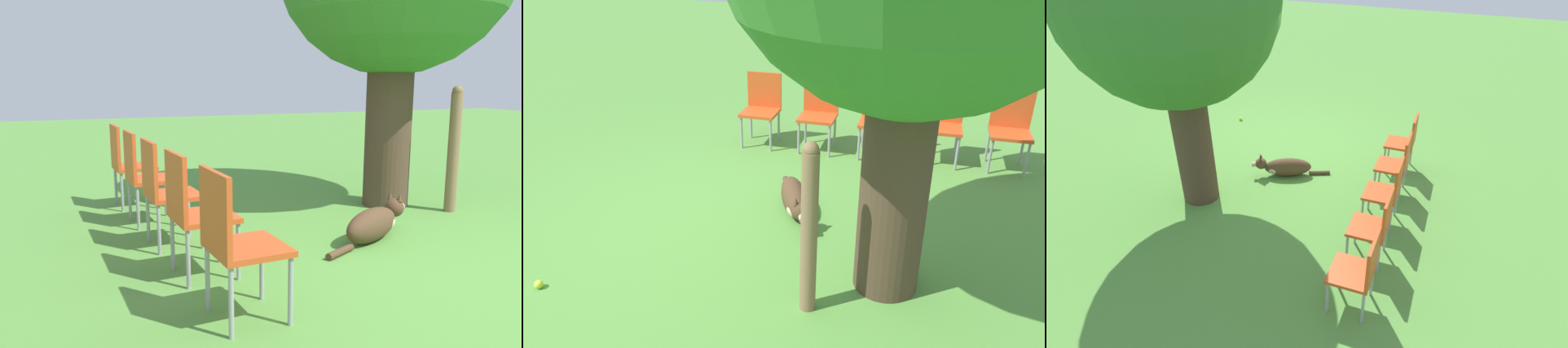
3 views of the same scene
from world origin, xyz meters
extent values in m
plane|color=#56933D|center=(0.00, 0.00, 0.00)|extent=(30.00, 30.00, 0.00)
cylinder|color=#4C3828|center=(0.29, 1.56, 0.99)|extent=(0.49, 0.49, 1.97)
ellipsoid|color=#513823|center=(-0.57, 0.52, 0.14)|extent=(0.75, 0.54, 0.29)
ellipsoid|color=#C6B293|center=(-0.39, 0.62, 0.13)|extent=(0.32, 0.30, 0.17)
sphere|color=#513823|center=(-0.20, 0.71, 0.22)|extent=(0.23, 0.23, 0.17)
cylinder|color=#C6B293|center=(-0.12, 0.76, 0.20)|extent=(0.10, 0.10, 0.07)
cone|color=#513823|center=(-0.23, 0.75, 0.32)|extent=(0.06, 0.06, 0.08)
cone|color=#513823|center=(-0.18, 0.67, 0.32)|extent=(0.06, 0.06, 0.08)
cylinder|color=#513823|center=(-1.00, 0.30, 0.03)|extent=(0.32, 0.20, 0.06)
cylinder|color=#846647|center=(0.76, 1.07, 0.62)|extent=(0.12, 0.12, 1.24)
sphere|color=#846647|center=(0.76, 1.07, 1.26)|extent=(0.11, 0.11, 0.11)
cube|color=#D14C1E|center=(-2.04, -0.43, 0.43)|extent=(0.45, 0.47, 0.04)
cube|color=#D14C1E|center=(-2.24, -0.44, 0.67)|extent=(0.06, 0.44, 0.45)
cylinder|color=#99999E|center=(-1.88, -0.22, 0.21)|extent=(0.03, 0.03, 0.41)
cylinder|color=#99999E|center=(-1.85, -0.60, 0.21)|extent=(0.03, 0.03, 0.41)
cylinder|color=#99999E|center=(-2.24, -0.25, 0.21)|extent=(0.03, 0.03, 0.41)
cylinder|color=#99999E|center=(-2.21, -0.63, 0.21)|extent=(0.03, 0.03, 0.41)
cube|color=#D14C1E|center=(-2.10, 0.31, 0.43)|extent=(0.45, 0.47, 0.04)
cube|color=#D14C1E|center=(-2.30, 0.29, 0.67)|extent=(0.06, 0.44, 0.45)
cylinder|color=#99999E|center=(-1.94, 0.51, 0.21)|extent=(0.03, 0.03, 0.41)
cylinder|color=#99999E|center=(-1.91, 0.13, 0.21)|extent=(0.03, 0.03, 0.41)
cylinder|color=#99999E|center=(-2.30, 0.48, 0.21)|extent=(0.03, 0.03, 0.41)
cylinder|color=#99999E|center=(-2.27, 0.11, 0.21)|extent=(0.03, 0.03, 0.41)
cube|color=#D14C1E|center=(-2.16, 1.04, 0.43)|extent=(0.45, 0.47, 0.04)
cube|color=#D14C1E|center=(-2.36, 1.03, 0.67)|extent=(0.06, 0.44, 0.45)
cylinder|color=#99999E|center=(-2.00, 1.24, 0.21)|extent=(0.03, 0.03, 0.41)
cylinder|color=#99999E|center=(-1.97, 0.86, 0.21)|extent=(0.03, 0.03, 0.41)
cylinder|color=#99999E|center=(-2.36, 1.22, 0.21)|extent=(0.03, 0.03, 0.41)
cylinder|color=#99999E|center=(-2.33, 0.84, 0.21)|extent=(0.03, 0.03, 0.41)
cube|color=#D14C1E|center=(-2.23, 1.77, 0.43)|extent=(0.45, 0.47, 0.04)
cube|color=#D14C1E|center=(-2.42, 1.76, 0.67)|extent=(0.06, 0.44, 0.45)
cylinder|color=#99999E|center=(-2.06, 1.97, 0.21)|extent=(0.03, 0.03, 0.41)
cylinder|color=#99999E|center=(-2.03, 1.59, 0.21)|extent=(0.03, 0.03, 0.41)
cylinder|color=#99999E|center=(-2.42, 1.95, 0.21)|extent=(0.03, 0.03, 0.41)
cylinder|color=#99999E|center=(-2.39, 1.57, 0.21)|extent=(0.03, 0.03, 0.41)
cube|color=#D14C1E|center=(-2.29, 2.50, 0.43)|extent=(0.45, 0.47, 0.04)
cube|color=#D14C1E|center=(-2.48, 2.49, 0.67)|extent=(0.06, 0.44, 0.45)
cylinder|color=#99999E|center=(-2.12, 2.71, 0.21)|extent=(0.03, 0.03, 0.41)
cylinder|color=#99999E|center=(-2.09, 2.33, 0.21)|extent=(0.03, 0.03, 0.41)
cylinder|color=#99999E|center=(-2.48, 2.68, 0.21)|extent=(0.03, 0.03, 0.41)
cylinder|color=#99999E|center=(-2.45, 2.30, 0.21)|extent=(0.03, 0.03, 0.41)
camera|label=1|loc=(-2.98, -3.04, 1.39)|focal=35.00mm
camera|label=2|loc=(3.58, 1.90, 2.50)|focal=35.00mm
camera|label=3|loc=(-3.10, 5.30, 3.32)|focal=28.00mm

